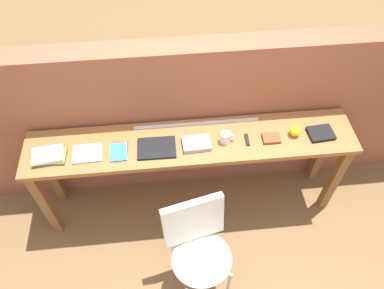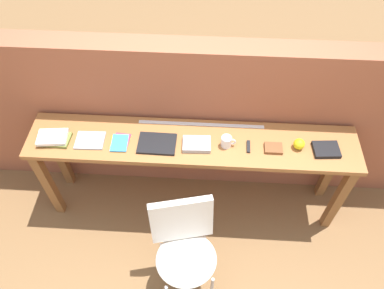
{
  "view_description": "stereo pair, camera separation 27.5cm",
  "coord_description": "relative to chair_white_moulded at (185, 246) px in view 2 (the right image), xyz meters",
  "views": [
    {
      "loc": [
        -0.17,
        -1.47,
        3.05
      ],
      "look_at": [
        0.0,
        0.25,
        0.9
      ],
      "focal_mm": 35.0,
      "sensor_mm": 36.0,
      "label": 1
    },
    {
      "loc": [
        0.1,
        -1.47,
        3.05
      ],
      "look_at": [
        0.0,
        0.25,
        0.9
      ],
      "focal_mm": 35.0,
      "sensor_mm": 36.0,
      "label": 2
    }
  ],
  "objects": [
    {
      "name": "pamphlet_pile_colourful",
      "position": [
        -0.52,
        0.63,
        0.36
      ],
      "size": [
        0.15,
        0.19,
        0.01
      ],
      "color": "green",
      "rests_on": "sideboard"
    },
    {
      "name": "leather_journal_brown",
      "position": [
        0.61,
        0.63,
        0.37
      ],
      "size": [
        0.13,
        0.1,
        0.02
      ],
      "primitive_type": "cube",
      "rotation": [
        0.0,
        0.0,
        -0.01
      ],
      "color": "brown",
      "rests_on": "sideboard"
    },
    {
      "name": "book_stack_leftmost",
      "position": [
        -1.02,
        0.62,
        0.38
      ],
      "size": [
        0.24,
        0.17,
        0.05
      ],
      "color": "olive",
      "rests_on": "sideboard"
    },
    {
      "name": "book_open_centre",
      "position": [
        -0.25,
        0.63,
        0.36
      ],
      "size": [
        0.28,
        0.2,
        0.02
      ],
      "primitive_type": "cube",
      "rotation": [
        0.0,
        0.0,
        -0.02
      ],
      "color": "black",
      "rests_on": "sideboard"
    },
    {
      "name": "sports_ball_small",
      "position": [
        0.8,
        0.66,
        0.39
      ],
      "size": [
        0.08,
        0.08,
        0.08
      ],
      "primitive_type": "sphere",
      "color": "yellow",
      "rests_on": "sideboard"
    },
    {
      "name": "sideboard",
      "position": [
        0.02,
        0.68,
        0.21
      ],
      "size": [
        2.5,
        0.44,
        0.88
      ],
      "color": "#996033",
      "rests_on": "ground"
    },
    {
      "name": "multitool_folded",
      "position": [
        0.43,
        0.64,
        0.36
      ],
      "size": [
        0.03,
        0.11,
        0.02
      ],
      "primitive_type": "cube",
      "rotation": [
        0.0,
        0.0,
        -0.03
      ],
      "color": "black",
      "rests_on": "sideboard"
    },
    {
      "name": "ground_plane",
      "position": [
        0.02,
        0.38,
        -0.53
      ],
      "size": [
        40.0,
        40.0,
        0.0
      ],
      "primitive_type": "plane",
      "color": "brown"
    },
    {
      "name": "book_repair_rightmost",
      "position": [
        1.0,
        0.64,
        0.37
      ],
      "size": [
        0.2,
        0.16,
        0.03
      ],
      "primitive_type": "cube",
      "rotation": [
        0.0,
        0.0,
        0.07
      ],
      "color": "black",
      "rests_on": "sideboard"
    },
    {
      "name": "magazine_cycling",
      "position": [
        -0.75,
        0.63,
        0.36
      ],
      "size": [
        0.22,
        0.18,
        0.01
      ],
      "primitive_type": "cube",
      "rotation": [
        0.0,
        0.0,
        0.03
      ],
      "color": "#9E9EA3",
      "rests_on": "sideboard"
    },
    {
      "name": "brick_wall_back",
      "position": [
        0.02,
        1.02,
        0.22
      ],
      "size": [
        6.0,
        0.2,
        1.5
      ],
      "primitive_type": "cube",
      "color": "#935138",
      "rests_on": "ground"
    },
    {
      "name": "mug",
      "position": [
        0.27,
        0.65,
        0.4
      ],
      "size": [
        0.11,
        0.08,
        0.09
      ],
      "color": "white",
      "rests_on": "sideboard"
    },
    {
      "name": "chair_white_moulded",
      "position": [
        0.0,
        0.0,
        0.0
      ],
      "size": [
        0.53,
        0.54,
        0.89
      ],
      "color": "silver",
      "rests_on": "ground"
    },
    {
      "name": "ruler_metal_back_edge",
      "position": [
        0.07,
        0.85,
        0.35
      ],
      "size": [
        0.98,
        0.03,
        0.0
      ],
      "primitive_type": "cube",
      "color": "silver",
      "rests_on": "sideboard"
    },
    {
      "name": "book_grey_hardcover",
      "position": [
        0.05,
        0.63,
        0.37
      ],
      "size": [
        0.21,
        0.15,
        0.04
      ],
      "primitive_type": "cube",
      "rotation": [
        0.0,
        0.0,
        0.04
      ],
      "color": "#9E9EA3",
      "rests_on": "sideboard"
    }
  ]
}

